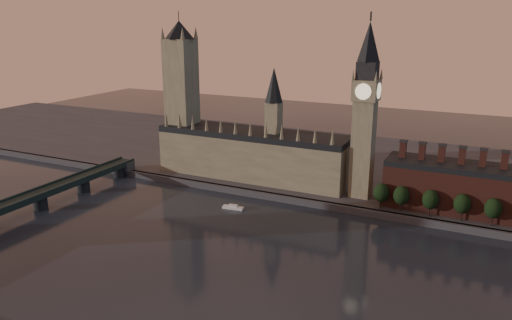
{
  "coord_description": "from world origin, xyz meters",
  "views": [
    {
      "loc": [
        77.65,
        -173.26,
        107.78
      ],
      "look_at": [
        -33.36,
        55.0,
        35.16
      ],
      "focal_mm": 35.0,
      "sensor_mm": 36.0,
      "label": 1
    }
  ],
  "objects_px": {
    "big_ben": "(365,109)",
    "river_boat": "(233,207)",
    "westminster_bridge": "(10,208)",
    "victoria_tower": "(182,91)"
  },
  "relations": [
    {
      "from": "victoria_tower",
      "to": "westminster_bridge",
      "type": "relative_size",
      "value": 0.54
    },
    {
      "from": "big_ben",
      "to": "river_boat",
      "type": "relative_size",
      "value": 8.32
    },
    {
      "from": "victoria_tower",
      "to": "river_boat",
      "type": "height_order",
      "value": "victoria_tower"
    },
    {
      "from": "westminster_bridge",
      "to": "river_boat",
      "type": "height_order",
      "value": "westminster_bridge"
    },
    {
      "from": "victoria_tower",
      "to": "westminster_bridge",
      "type": "bearing_deg",
      "value": -106.56
    },
    {
      "from": "victoria_tower",
      "to": "big_ben",
      "type": "distance_m",
      "value": 130.12
    },
    {
      "from": "victoria_tower",
      "to": "westminster_bridge",
      "type": "height_order",
      "value": "victoria_tower"
    },
    {
      "from": "victoria_tower",
      "to": "river_boat",
      "type": "relative_size",
      "value": 8.4
    },
    {
      "from": "westminster_bridge",
      "to": "river_boat",
      "type": "distance_m",
      "value": 122.6
    },
    {
      "from": "victoria_tower",
      "to": "river_boat",
      "type": "bearing_deg",
      "value": -36.42
    }
  ]
}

